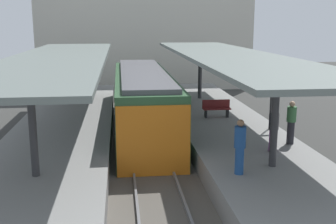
{
  "coord_description": "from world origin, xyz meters",
  "views": [
    {
      "loc": [
        -1.15,
        -17.45,
        5.65
      ],
      "look_at": [
        0.94,
        0.3,
        1.78
      ],
      "focal_mm": 44.38,
      "sensor_mm": 36.0,
      "label": 1
    }
  ],
  "objects_px": {
    "passenger_near_bench": "(240,146)",
    "passenger_mid_platform": "(273,129)",
    "platform_bench": "(216,108)",
    "commuter_train": "(143,102)",
    "passenger_far_end": "(291,122)",
    "platform_sign": "(271,93)"
  },
  "relations": [
    {
      "from": "passenger_mid_platform",
      "to": "passenger_near_bench",
      "type": "bearing_deg",
      "value": -131.5
    },
    {
      "from": "passenger_mid_platform",
      "to": "platform_sign",
      "type": "bearing_deg",
      "value": 71.48
    },
    {
      "from": "commuter_train",
      "to": "passenger_mid_platform",
      "type": "height_order",
      "value": "commuter_train"
    },
    {
      "from": "commuter_train",
      "to": "platform_sign",
      "type": "relative_size",
      "value": 5.83
    },
    {
      "from": "passenger_mid_platform",
      "to": "passenger_far_end",
      "type": "xyz_separation_m",
      "value": [
        1.04,
        0.86,
        0.03
      ]
    },
    {
      "from": "commuter_train",
      "to": "platform_bench",
      "type": "distance_m",
      "value": 3.7
    },
    {
      "from": "platform_bench",
      "to": "platform_sign",
      "type": "xyz_separation_m",
      "value": [
        1.83,
        -2.57,
        1.16
      ]
    },
    {
      "from": "platform_sign",
      "to": "passenger_mid_platform",
      "type": "bearing_deg",
      "value": -108.52
    },
    {
      "from": "commuter_train",
      "to": "platform_bench",
      "type": "xyz_separation_m",
      "value": [
        3.63,
        -0.7,
        -0.26
      ]
    },
    {
      "from": "passenger_near_bench",
      "to": "passenger_far_end",
      "type": "bearing_deg",
      "value": 45.64
    },
    {
      "from": "platform_sign",
      "to": "platform_bench",
      "type": "bearing_deg",
      "value": 125.55
    },
    {
      "from": "platform_sign",
      "to": "passenger_far_end",
      "type": "distance_m",
      "value": 2.48
    },
    {
      "from": "commuter_train",
      "to": "passenger_near_bench",
      "type": "xyz_separation_m",
      "value": [
        2.5,
        -8.62,
        0.18
      ]
    },
    {
      "from": "passenger_near_bench",
      "to": "passenger_mid_platform",
      "type": "height_order",
      "value": "passenger_near_bench"
    },
    {
      "from": "commuter_train",
      "to": "passenger_far_end",
      "type": "relative_size",
      "value": 7.61
    },
    {
      "from": "platform_sign",
      "to": "passenger_near_bench",
      "type": "xyz_separation_m",
      "value": [
        -2.97,
        -5.35,
        -0.71
      ]
    },
    {
      "from": "passenger_mid_platform",
      "to": "platform_bench",
      "type": "bearing_deg",
      "value": 97.42
    },
    {
      "from": "passenger_near_bench",
      "to": "passenger_mid_platform",
      "type": "distance_m",
      "value": 2.85
    },
    {
      "from": "platform_sign",
      "to": "passenger_near_bench",
      "type": "height_order",
      "value": "platform_sign"
    },
    {
      "from": "platform_sign",
      "to": "passenger_near_bench",
      "type": "distance_m",
      "value": 6.16
    },
    {
      "from": "platform_sign",
      "to": "passenger_far_end",
      "type": "xyz_separation_m",
      "value": [
        -0.04,
        -2.37,
        -0.74
      ]
    },
    {
      "from": "platform_bench",
      "to": "platform_sign",
      "type": "relative_size",
      "value": 0.63
    }
  ]
}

